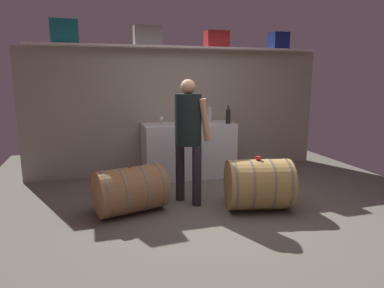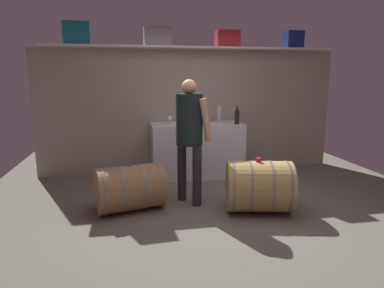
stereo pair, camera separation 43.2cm
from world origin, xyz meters
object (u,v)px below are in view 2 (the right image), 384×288
at_px(wine_bottle_dark, 237,116).
at_px(wine_barrel_near, 259,186).
at_px(wine_barrel_far, 130,188).
at_px(wine_bottle_amber, 186,117).
at_px(toolcase_grey, 157,36).
at_px(red_funnel, 202,121).
at_px(toolcase_teal, 76,33).
at_px(toolcase_navy, 293,40).
at_px(wine_glass, 170,119).
at_px(tasting_cup, 258,160).
at_px(winemaker_pouring, 190,129).
at_px(toolcase_red, 227,39).
at_px(wine_bottle_clear, 219,114).
at_px(work_cabinet, 197,150).

bearing_deg(wine_bottle_dark, wine_barrel_near, -96.68).
bearing_deg(wine_barrel_far, wine_bottle_amber, 36.94).
bearing_deg(wine_bottle_amber, wine_barrel_near, -65.85).
distance_m(toolcase_grey, red_funnel, 1.55).
bearing_deg(toolcase_teal, toolcase_navy, -3.72).
height_order(wine_bottle_amber, wine_glass, wine_bottle_amber).
xyz_separation_m(tasting_cup, winemaker_pouring, (-0.78, 0.46, 0.34)).
bearing_deg(toolcase_teal, wine_glass, -11.67).
relative_size(toolcase_navy, wine_glass, 2.32).
distance_m(wine_bottle_dark, wine_barrel_far, 2.22).
bearing_deg(wine_barrel_near, wine_glass, 129.82).
bearing_deg(wine_barrel_near, toolcase_red, 98.74).
relative_size(toolcase_teal, red_funnel, 3.56).
distance_m(toolcase_teal, tasting_cup, 3.43).
bearing_deg(toolcase_red, winemaker_pouring, -121.56).
height_order(toolcase_grey, wine_bottle_dark, toolcase_grey).
bearing_deg(wine_bottle_amber, tasting_cup, -66.54).
relative_size(toolcase_grey, wine_barrel_near, 0.48).
xyz_separation_m(toolcase_teal, wine_bottle_clear, (2.28, -0.14, -1.29)).
bearing_deg(red_funnel, tasting_cup, -76.50).
relative_size(red_funnel, wine_barrel_near, 0.12).
bearing_deg(wine_barrel_near, work_cabinet, 117.28).
bearing_deg(wine_barrel_far, wine_glass, 49.08).
distance_m(wine_bottle_clear, wine_barrel_near, 1.92).
relative_size(wine_glass, wine_barrel_far, 0.14).
bearing_deg(wine_bottle_clear, wine_bottle_dark, -54.73).
bearing_deg(wine_bottle_clear, tasting_cup, -89.26).
relative_size(wine_barrel_far, winemaker_pouring, 0.58).
height_order(toolcase_teal, toolcase_red, toolcase_teal).
height_order(wine_barrel_near, winemaker_pouring, winemaker_pouring).
bearing_deg(toolcase_navy, wine_glass, -174.69).
bearing_deg(toolcase_teal, wine_barrel_far, -68.58).
height_order(wine_bottle_amber, winemaker_pouring, winemaker_pouring).
height_order(red_funnel, winemaker_pouring, winemaker_pouring).
distance_m(wine_glass, red_funnel, 0.53).
bearing_deg(red_funnel, toolcase_red, 34.82).
bearing_deg(toolcase_red, wine_bottle_dark, -82.06).
distance_m(work_cabinet, wine_glass, 0.70).
height_order(toolcase_red, toolcase_navy, toolcase_navy).
relative_size(toolcase_red, winemaker_pouring, 0.24).
relative_size(toolcase_grey, wine_bottle_clear, 1.34).
bearing_deg(red_funnel, wine_barrel_far, -134.14).
bearing_deg(wine_bottle_amber, wine_bottle_clear, 24.60).
height_order(toolcase_teal, wine_barrel_far, toolcase_teal).
distance_m(toolcase_red, wine_bottle_amber, 1.55).
distance_m(wine_bottle_amber, wine_barrel_far, 1.65).
height_order(wine_bottle_dark, winemaker_pouring, winemaker_pouring).
bearing_deg(wine_glass, work_cabinet, -5.04).
bearing_deg(tasting_cup, toolcase_navy, 55.41).
relative_size(toolcase_teal, work_cabinet, 0.26).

